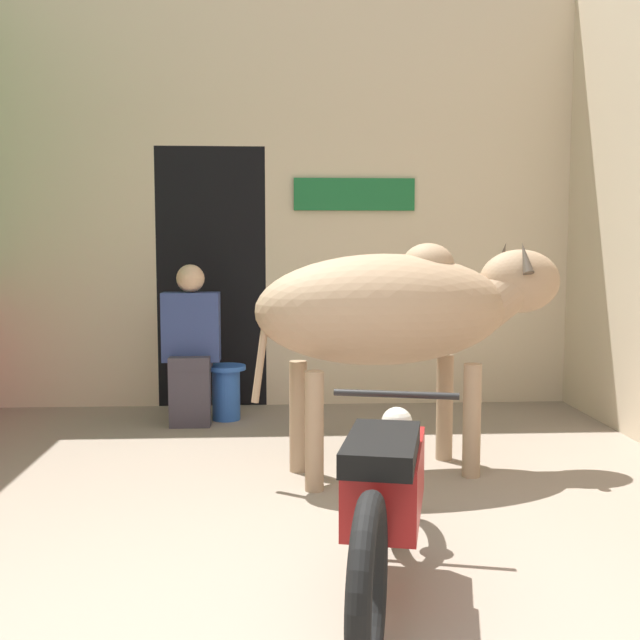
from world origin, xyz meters
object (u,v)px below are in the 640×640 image
at_px(cow, 401,309).
at_px(motorcycle_near, 386,493).
at_px(plastic_stool, 226,391).
at_px(shopkeeper_seated, 191,341).

bearing_deg(cow, motorcycle_near, -101.26).
bearing_deg(motorcycle_near, cow, 78.74).
bearing_deg(plastic_stool, motorcycle_near, -74.71).
height_order(cow, shopkeeper_seated, cow).
xyz_separation_m(cow, motorcycle_near, (-0.33, -1.64, -0.61)).
xyz_separation_m(motorcycle_near, plastic_stool, (-0.86, 3.16, -0.18)).
relative_size(shopkeeper_seated, plastic_stool, 2.84).
height_order(shopkeeper_seated, plastic_stool, shopkeeper_seated).
bearing_deg(motorcycle_near, shopkeeper_seated, 110.36).
distance_m(motorcycle_near, shopkeeper_seated, 3.26).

